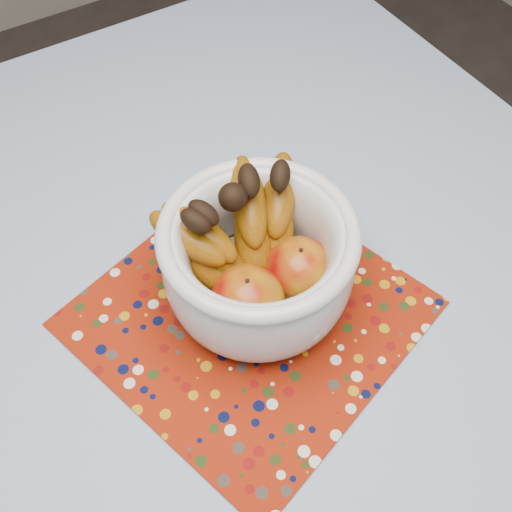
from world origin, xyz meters
The scene contains 4 objects.
table centered at (0.00, 0.00, 0.67)m, with size 1.20×1.20×0.75m.
tablecloth centered at (0.00, 0.00, 0.76)m, with size 1.32×1.32×0.01m, color #6381A6.
placemat centered at (0.09, 0.00, 0.76)m, with size 0.36×0.36×0.00m, color maroon.
fruit_bowl centered at (0.11, 0.03, 0.85)m, with size 0.28×0.25×0.18m.
Camera 1 is at (-0.10, -0.33, 1.42)m, focal length 42.00 mm.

